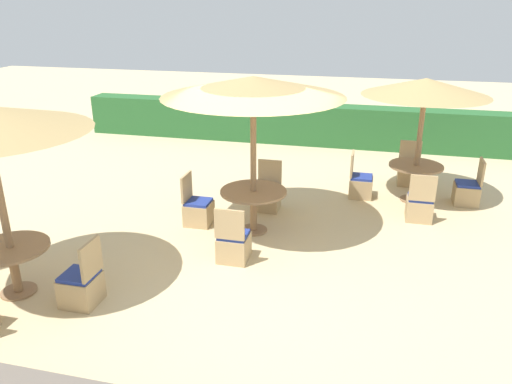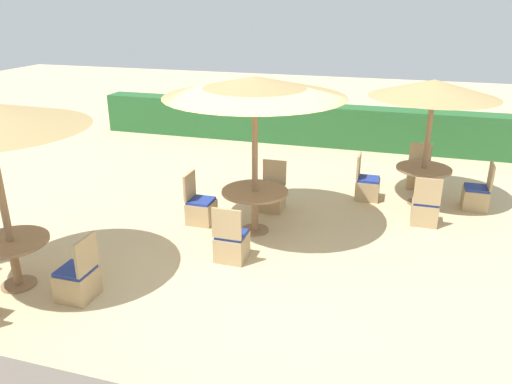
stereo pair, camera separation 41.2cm
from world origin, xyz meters
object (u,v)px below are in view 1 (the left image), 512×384
parasol_back_right (426,88)px  round_table_back_right (415,173)px  round_table_front_left (12,257)px  patio_chair_back_right_east (467,192)px  round_table_center (253,199)px  patio_chair_front_left_east (82,286)px  patio_chair_center_north (268,196)px  patio_chair_back_right_west (360,184)px  parasol_center (253,87)px  patio_chair_center_south (233,245)px  patio_chair_back_right_south (419,206)px  patio_chair_back_right_north (409,173)px  patio_chair_center_west (198,210)px

parasol_back_right → round_table_back_right: (0.00, 0.00, -1.68)m
round_table_back_right → round_table_front_left: round_table_back_right is taller
parasol_back_right → patio_chair_back_right_east: size_ratio=2.62×
parasol_back_right → round_table_center: size_ratio=2.14×
patio_chair_front_left_east → patio_chair_center_north: size_ratio=1.00×
parasol_back_right → patio_chair_back_right_west: (-1.05, -0.04, -2.00)m
parasol_center → patio_chair_center_south: parasol_center is taller
round_table_back_right → patio_chair_center_south: patio_chair_center_south is taller
parasol_back_right → patio_chair_back_right_south: size_ratio=2.62×
round_table_back_right → patio_chair_back_right_east: patio_chair_back_right_east is taller
parasol_back_right → patio_chair_back_right_west: bearing=-177.6°
patio_chair_back_right_east → round_table_center: size_ratio=0.82×
round_table_front_left → patio_chair_back_right_west: bearing=47.2°
patio_chair_back_right_north → patio_chair_center_west: (-3.77, -3.05, 0.00)m
patio_chair_back_right_east → parasol_center: parasol_center is taller
patio_chair_center_north → patio_chair_center_south: bearing=88.0°
patio_chair_front_left_east → patio_chair_center_north: bearing=-24.5°
patio_chair_back_right_east → patio_chair_back_right_west: 2.07m
parasol_back_right → patio_chair_center_west: (-3.83, -2.09, -2.00)m
patio_chair_back_right_west → parasol_center: 3.53m
patio_chair_center_west → patio_chair_center_north: 1.45m
round_table_front_left → patio_chair_center_north: patio_chair_center_north is taller
patio_chair_back_right_south → patio_chair_back_right_west: 1.44m
patio_chair_back_right_east → patio_chair_center_west: (-4.85, -2.13, 0.00)m
patio_chair_back_right_south → patio_chair_center_south: bearing=-141.9°
patio_chair_front_left_east → patio_chair_back_right_east: bearing=-48.3°
patio_chair_back_right_north → patio_chair_back_right_south: (0.11, -1.94, 0.00)m
patio_chair_back_right_south → patio_chair_center_west: (-3.89, -1.12, 0.00)m
patio_chair_front_left_east → patio_chair_center_west: 2.83m
patio_chair_center_west → patio_chair_center_south: same height
patio_chair_back_right_west → patio_chair_center_west: bearing=-53.6°
parasol_back_right → patio_chair_back_right_north: (-0.05, 0.97, -2.00)m
round_table_center → patio_chair_center_west: (-1.05, 0.05, -0.35)m
round_table_back_right → patio_chair_back_right_west: size_ratio=1.13×
parasol_back_right → parasol_center: parasol_center is taller
round_table_front_left → patio_chair_center_north: bearing=53.7°
round_table_center → patio_chair_back_right_east: bearing=29.8°
patio_chair_center_south → patio_chair_front_left_east: bearing=-135.2°
patio_chair_back_right_south → patio_chair_center_north: same height
patio_chair_back_right_south → round_table_front_left: (-5.53, -3.86, 0.29)m
patio_chair_back_right_north → parasol_center: (-2.73, -3.11, 2.25)m
patio_chair_back_right_west → parasol_center: bearing=-39.5°
patio_chair_back_right_east → patio_chair_front_left_east: 7.34m
patio_chair_back_right_north → patio_chair_center_north: size_ratio=1.00×
patio_chair_back_right_east → patio_chair_back_right_north: size_ratio=1.00×
round_table_center → patio_chair_back_right_west: bearing=50.5°
parasol_back_right → round_table_center: bearing=-142.4°
patio_chair_front_left_east → patio_chair_center_west: size_ratio=1.00×
patio_chair_back_right_south → patio_chair_center_west: size_ratio=1.00×
parasol_center → round_table_center: 1.90m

